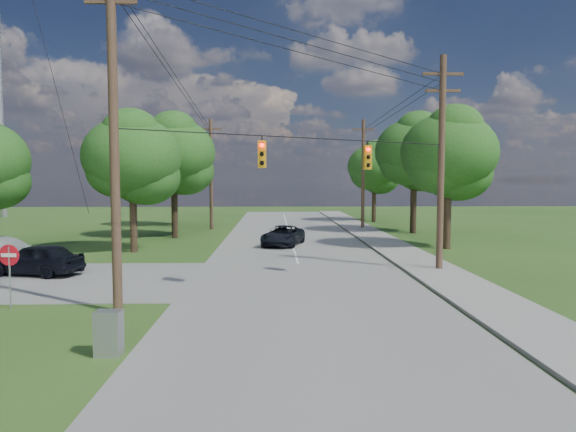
{
  "coord_description": "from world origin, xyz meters",
  "views": [
    {
      "loc": [
        0.72,
        -16.94,
        4.48
      ],
      "look_at": [
        1.32,
        5.0,
        2.94
      ],
      "focal_mm": 32.0,
      "sensor_mm": 36.0,
      "label": 1
    }
  ],
  "objects_px": {
    "pole_north_w": "(211,173)",
    "car_main_north": "(283,236)",
    "pole_sw": "(114,127)",
    "do_not_enter_sign": "(9,262)",
    "pole_ne": "(441,160)",
    "car_cross_dark": "(37,259)",
    "pole_north_e": "(363,173)",
    "control_cabinet": "(109,333)"
  },
  "relations": [
    {
      "from": "pole_ne",
      "to": "pole_north_w",
      "type": "relative_size",
      "value": 1.05
    },
    {
      "from": "car_main_north",
      "to": "do_not_enter_sign",
      "type": "height_order",
      "value": "do_not_enter_sign"
    },
    {
      "from": "car_cross_dark",
      "to": "pole_north_w",
      "type": "bearing_deg",
      "value": -178.07
    },
    {
      "from": "pole_sw",
      "to": "do_not_enter_sign",
      "type": "height_order",
      "value": "pole_sw"
    },
    {
      "from": "pole_north_e",
      "to": "car_cross_dark",
      "type": "bearing_deg",
      "value": -130.29
    },
    {
      "from": "car_main_north",
      "to": "do_not_enter_sign",
      "type": "distance_m",
      "value": 19.57
    },
    {
      "from": "pole_ne",
      "to": "pole_north_e",
      "type": "relative_size",
      "value": 1.05
    },
    {
      "from": "car_cross_dark",
      "to": "control_cabinet",
      "type": "distance_m",
      "value": 13.18
    },
    {
      "from": "pole_sw",
      "to": "pole_north_w",
      "type": "xyz_separation_m",
      "value": [
        -0.4,
        29.6,
        -1.1
      ]
    },
    {
      "from": "pole_sw",
      "to": "do_not_enter_sign",
      "type": "xyz_separation_m",
      "value": [
        -3.9,
        0.6,
        -4.58
      ]
    },
    {
      "from": "pole_sw",
      "to": "pole_north_w",
      "type": "bearing_deg",
      "value": 90.77
    },
    {
      "from": "pole_sw",
      "to": "pole_ne",
      "type": "xyz_separation_m",
      "value": [
        13.5,
        7.6,
        -0.76
      ]
    },
    {
      "from": "pole_north_e",
      "to": "car_main_north",
      "type": "xyz_separation_m",
      "value": [
        -7.56,
        -12.12,
        -4.43
      ]
    },
    {
      "from": "car_cross_dark",
      "to": "car_main_north",
      "type": "relative_size",
      "value": 0.91
    },
    {
      "from": "pole_ne",
      "to": "pole_north_e",
      "type": "bearing_deg",
      "value": 90.0
    },
    {
      "from": "pole_ne",
      "to": "do_not_enter_sign",
      "type": "xyz_separation_m",
      "value": [
        -17.4,
        -7.0,
        -3.82
      ]
    },
    {
      "from": "do_not_enter_sign",
      "to": "car_cross_dark",
      "type": "bearing_deg",
      "value": 113.62
    },
    {
      "from": "pole_sw",
      "to": "car_main_north",
      "type": "bearing_deg",
      "value": 71.24
    },
    {
      "from": "pole_sw",
      "to": "control_cabinet",
      "type": "distance_m",
      "value": 7.24
    },
    {
      "from": "pole_sw",
      "to": "do_not_enter_sign",
      "type": "distance_m",
      "value": 6.05
    },
    {
      "from": "car_cross_dark",
      "to": "do_not_enter_sign",
      "type": "xyz_separation_m",
      "value": [
        1.92,
        -6.21,
        0.87
      ]
    },
    {
      "from": "pole_ne",
      "to": "car_main_north",
      "type": "bearing_deg",
      "value": 127.43
    },
    {
      "from": "car_cross_dark",
      "to": "pole_north_e",
      "type": "bearing_deg",
      "value": 155.03
    },
    {
      "from": "pole_north_w",
      "to": "car_cross_dark",
      "type": "relative_size",
      "value": 2.28
    },
    {
      "from": "car_cross_dark",
      "to": "control_cabinet",
      "type": "height_order",
      "value": "car_cross_dark"
    },
    {
      "from": "control_cabinet",
      "to": "do_not_enter_sign",
      "type": "xyz_separation_m",
      "value": [
        -5.0,
        5.0,
        1.07
      ]
    },
    {
      "from": "car_main_north",
      "to": "pole_north_w",
      "type": "bearing_deg",
      "value": 132.93
    },
    {
      "from": "pole_north_e",
      "to": "control_cabinet",
      "type": "xyz_separation_m",
      "value": [
        -12.4,
        -34.0,
        -4.55
      ]
    },
    {
      "from": "pole_north_w",
      "to": "do_not_enter_sign",
      "type": "bearing_deg",
      "value": -96.89
    },
    {
      "from": "pole_ne",
      "to": "control_cabinet",
      "type": "height_order",
      "value": "pole_ne"
    },
    {
      "from": "pole_sw",
      "to": "car_cross_dark",
      "type": "bearing_deg",
      "value": 130.56
    },
    {
      "from": "car_cross_dark",
      "to": "car_main_north",
      "type": "distance_m",
      "value": 15.88
    },
    {
      "from": "pole_sw",
      "to": "do_not_enter_sign",
      "type": "relative_size",
      "value": 5.33
    },
    {
      "from": "pole_sw",
      "to": "pole_north_e",
      "type": "distance_m",
      "value": 32.55
    },
    {
      "from": "car_cross_dark",
      "to": "control_cabinet",
      "type": "relative_size",
      "value": 3.77
    },
    {
      "from": "pole_north_e",
      "to": "car_main_north",
      "type": "height_order",
      "value": "pole_north_e"
    },
    {
      "from": "car_cross_dark",
      "to": "control_cabinet",
      "type": "bearing_deg",
      "value": 47.04
    },
    {
      "from": "pole_ne",
      "to": "pole_north_w",
      "type": "distance_m",
      "value": 26.03
    },
    {
      "from": "pole_north_e",
      "to": "pole_north_w",
      "type": "bearing_deg",
      "value": 180.0
    },
    {
      "from": "pole_north_w",
      "to": "car_main_north",
      "type": "bearing_deg",
      "value": -62.39
    },
    {
      "from": "pole_ne",
      "to": "control_cabinet",
      "type": "relative_size",
      "value": 9.03
    },
    {
      "from": "pole_ne",
      "to": "control_cabinet",
      "type": "xyz_separation_m",
      "value": [
        -12.4,
        -12.0,
        -4.89
      ]
    }
  ]
}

